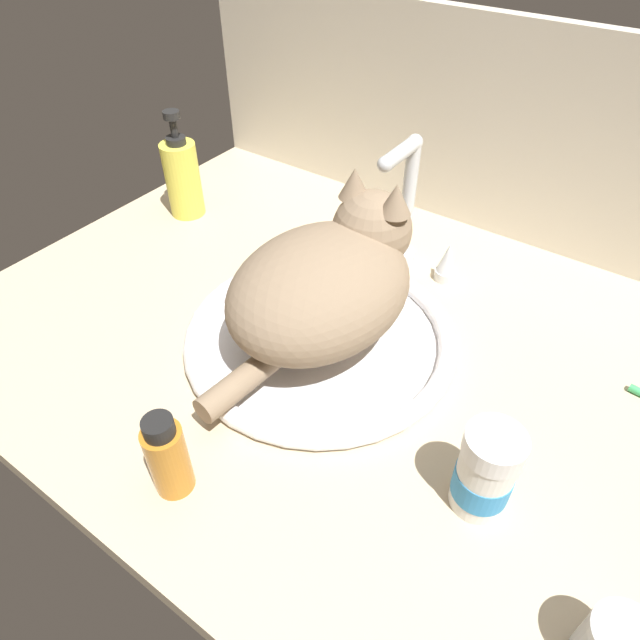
{
  "coord_description": "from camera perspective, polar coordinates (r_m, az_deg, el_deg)",
  "views": [
    {
      "loc": [
        25.36,
        -45.6,
        54.97
      ],
      "look_at": [
        -5.34,
        -1.93,
        7.0
      ],
      "focal_mm": 30.98,
      "sensor_mm": 36.0,
      "label": 1
    }
  ],
  "objects": [
    {
      "name": "backsplash_wall",
      "position": [
        0.95,
        17.59,
        17.18
      ],
      "size": [
        110.68,
        2.4,
        35.98
      ],
      "primitive_type": "cube",
      "color": "beige",
      "rests_on": "ground"
    },
    {
      "name": "pill_bottle",
      "position": [
        0.58,
        16.68,
        -14.94
      ],
      "size": [
        5.87,
        5.87,
        10.77
      ],
      "color": "white",
      "rests_on": "countertop"
    },
    {
      "name": "amber_bottle",
      "position": [
        0.59,
        -15.46,
        -13.44
      ],
      "size": [
        4.11,
        4.11,
        10.62
      ],
      "color": "#C67A23",
      "rests_on": "countertop"
    },
    {
      "name": "cat",
      "position": [
        0.69,
        1.07,
        4.26
      ],
      "size": [
        22.59,
        36.12,
        17.95
      ],
      "color": "#8C755B",
      "rests_on": "sink_basin"
    },
    {
      "name": "faucet",
      "position": [
        0.84,
        8.62,
        10.19
      ],
      "size": [
        18.34,
        11.08,
        21.07
      ],
      "color": "silver",
      "rests_on": "countertop"
    },
    {
      "name": "soap_pump_bottle",
      "position": [
        1.01,
        -14.01,
        14.11
      ],
      "size": [
        5.96,
        5.96,
        18.36
      ],
      "color": "#E5DB4C",
      "rests_on": "countertop"
    },
    {
      "name": "countertop",
      "position": [
        0.75,
        4.21,
        -3.9
      ],
      "size": [
        110.68,
        74.01,
        3.0
      ],
      "primitive_type": "cube",
      "color": "#CCB793",
      "rests_on": "ground"
    },
    {
      "name": "sink_basin",
      "position": [
        0.74,
        0.0,
        -1.71
      ],
      "size": [
        36.11,
        36.11,
        2.38
      ],
      "color": "white",
      "rests_on": "countertop"
    }
  ]
}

